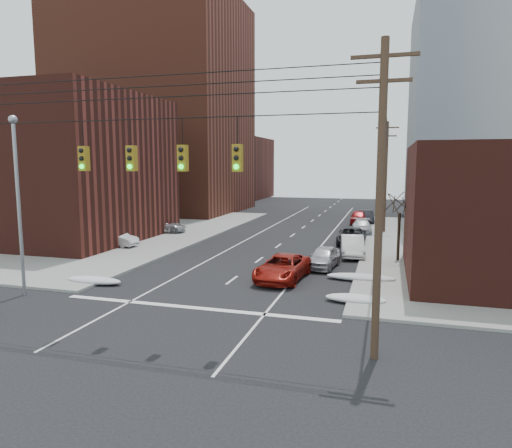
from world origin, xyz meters
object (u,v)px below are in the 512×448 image
Objects in this scene: parked_car_c at (351,236)px; lot_car_a at (117,238)px; red_pickup at (282,268)px; parked_car_a at (324,257)px; lot_car_b at (164,226)px; parked_car_f at (366,217)px; lot_car_c at (94,225)px; lot_car_d at (116,222)px; parked_car_e at (358,217)px; parked_car_b at (352,246)px; parked_car_d at (362,227)px.

parked_car_c reaches higher than lot_car_a.
lot_car_a is (-15.49, 6.47, 0.03)m from red_pickup.
parked_car_a is 20.26m from lot_car_b.
parked_car_a reaches higher than lot_car_a.
parked_car_c is 1.12× the size of parked_car_f.
lot_car_c is (-6.39, -2.34, 0.18)m from lot_car_b.
lot_car_a is at bearing 166.35° from lot_car_b.
lot_car_d is (-5.94, 8.98, 0.10)m from lot_car_a.
parked_car_e is at bearing -138.17° from parked_car_f.
parked_car_a is 24.60m from parked_car_f.
red_pickup reaches higher than lot_car_a.
lot_car_a is (-19.02, -21.97, 0.02)m from parked_car_f.
parked_car_e is at bearing -31.82° from lot_car_a.
parked_car_f is (0.05, 20.09, -0.02)m from parked_car_b.
parked_car_c is 19.83m from lot_car_a.
parked_car_d is at bearing -86.63° from lot_car_b.
parked_car_c is at bearing 89.52° from parked_car_a.
parked_car_f is 1.21× the size of lot_car_a.
parked_car_e is at bearing 85.01° from parked_car_b.
parked_car_a is at bearing -114.88° from lot_car_c.
parked_car_d is at bearing -78.64° from lot_car_c.
parked_car_e is (0.79, 23.62, 0.07)m from parked_car_a.
parked_car_f is at bearing 86.02° from parked_car_d.
parked_car_a is at bearing -134.09° from lot_car_b.
lot_car_a is 8.42m from lot_car_c.
parked_car_c is 1.10× the size of parked_car_e.
lot_car_c reaches higher than lot_car_b.
parked_car_b is 25.91m from lot_car_d.
parked_car_e is 0.85× the size of lot_car_c.
parked_car_f is 0.84× the size of lot_car_c.
lot_car_b is 6.16m from lot_car_d.
parked_car_f reaches higher than lot_car_a.
parked_car_f is 23.50m from lot_car_b.
parked_car_d is 25.35m from lot_car_d.
lot_car_c is at bearing 166.73° from parked_car_a.
parked_car_a is 1.10× the size of lot_car_a.
parked_car_a reaches higher than lot_car_b.
parked_car_b is 19.19m from parked_car_e.
parked_car_b is 5.29m from parked_car_c.
lot_car_a reaches higher than lot_car_b.
lot_car_a is at bearing -137.81° from lot_car_c.
parked_car_e reaches higher than parked_car_a.
parked_car_c is at bearing -91.14° from parked_car_e.
parked_car_b is at bearing -86.41° from parked_car_c.
red_pickup is 1.12× the size of parked_car_d.
parked_car_a is 9.78m from parked_car_c.
parked_car_f is 29.06m from lot_car_a.
lot_car_c is at bearing 155.56° from red_pickup.
lot_car_b is (-18.89, -13.98, 0.01)m from parked_car_f.
parked_car_b is 1.10× the size of lot_car_d.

